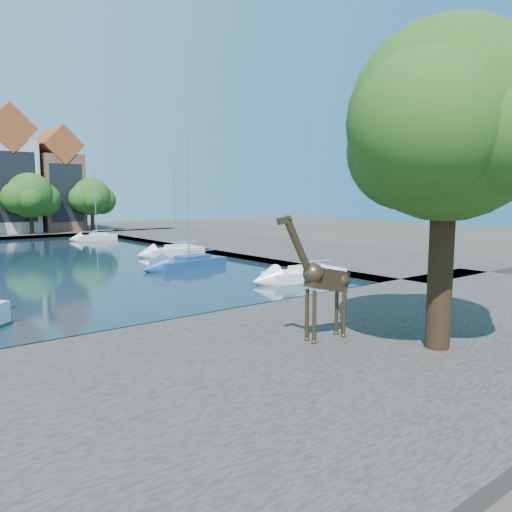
% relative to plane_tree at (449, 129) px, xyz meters
% --- Properties ---
extents(ground, '(160.00, 160.00, 0.00)m').
position_rel_plane_tree_xyz_m(ground, '(-7.62, 9.01, -7.67)').
color(ground, '#38332B').
rests_on(ground, ground).
extents(near_quay, '(50.00, 14.00, 0.50)m').
position_rel_plane_tree_xyz_m(near_quay, '(-7.62, 2.01, -7.42)').
color(near_quay, '#47413D').
rests_on(near_quay, ground).
extents(right_quay, '(14.00, 52.00, 0.50)m').
position_rel_plane_tree_xyz_m(right_quay, '(17.38, 33.01, -7.42)').
color(right_quay, '#47413D').
rests_on(right_quay, ground).
extents(plane_tree, '(8.32, 6.40, 10.62)m').
position_rel_plane_tree_xyz_m(plane_tree, '(0.00, 0.00, 0.00)').
color(plane_tree, '#332114').
rests_on(plane_tree, near_quay).
extents(townhouse_east_mid, '(6.43, 9.18, 16.65)m').
position_rel_plane_tree_xyz_m(townhouse_east_mid, '(0.88, 64.99, 0.43)').
color(townhouse_east_mid, beige).
rests_on(townhouse_east_mid, far_quay).
extents(townhouse_east_end, '(5.44, 9.18, 14.43)m').
position_rel_plane_tree_xyz_m(townhouse_east_end, '(7.38, 64.99, -0.56)').
color(townhouse_east_end, brown).
rests_on(townhouse_east_end, far_quay).
extents(far_tree_east, '(7.54, 5.80, 7.84)m').
position_rel_plane_tree_xyz_m(far_tree_east, '(2.49, 59.50, -2.43)').
color(far_tree_east, '#332114').
rests_on(far_tree_east, far_quay).
extents(far_tree_far_east, '(6.76, 5.20, 7.36)m').
position_rel_plane_tree_xyz_m(far_tree_far_east, '(10.48, 59.50, -2.60)').
color(far_tree_far_east, '#332114').
rests_on(far_tree_far_east, far_quay).
extents(giraffe_statue, '(3.10, 0.63, 4.42)m').
position_rel_plane_tree_xyz_m(giraffe_statue, '(-2.51, 3.07, -5.00)').
color(giraffe_statue, '#3D311E').
rests_on(giraffe_statue, near_quay).
extents(sailboat_right_a, '(5.73, 2.58, 9.85)m').
position_rel_plane_tree_xyz_m(sailboat_right_a, '(7.38, 14.11, -7.09)').
color(sailboat_right_a, white).
rests_on(sailboat_right_a, water_basin).
extents(sailboat_right_b, '(5.98, 2.71, 9.76)m').
position_rel_plane_tree_xyz_m(sailboat_right_b, '(4.38, 23.60, -7.11)').
color(sailboat_right_b, navy).
rests_on(sailboat_right_b, water_basin).
extents(sailboat_right_c, '(5.27, 1.99, 8.77)m').
position_rel_plane_tree_xyz_m(sailboat_right_c, '(7.38, 31.05, -7.09)').
color(sailboat_right_c, silver).
rests_on(sailboat_right_c, water_basin).
extents(sailboat_right_d, '(4.68, 1.89, 8.54)m').
position_rel_plane_tree_xyz_m(sailboat_right_d, '(7.38, 50.24, -7.10)').
color(sailboat_right_d, silver).
rests_on(sailboat_right_d, water_basin).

